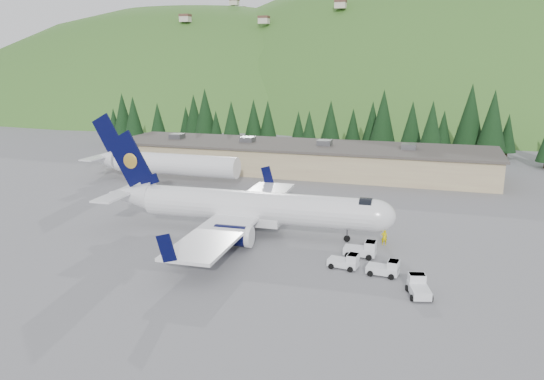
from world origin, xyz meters
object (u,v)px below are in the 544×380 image
(baggage_tug_a, at_px, (346,262))
(baggage_tug_d, at_px, (363,250))
(baggage_tug_c, at_px, (418,287))
(terminal_building, at_px, (298,157))
(baggage_tug_b, at_px, (386,268))
(airliner, at_px, (248,208))
(second_airliner, at_px, (161,163))
(ramp_worker, at_px, (384,237))

(baggage_tug_a, xyz_separation_m, baggage_tug_d, (1.14, 3.72, 0.09))
(baggage_tug_c, xyz_separation_m, terminal_building, (-24.07, 49.85, 1.89))
(baggage_tug_b, height_order, terminal_building, terminal_building)
(airliner, bearing_deg, baggage_tug_b, -28.22)
(baggage_tug_b, xyz_separation_m, baggage_tug_d, (-2.80, 4.42, 0.07))
(second_airliner, relative_size, baggage_tug_c, 8.16)
(airliner, relative_size, baggage_tug_b, 11.36)
(ramp_worker, bearing_deg, terminal_building, -76.75)
(airliner, xyz_separation_m, ramp_worker, (15.88, 0.56, -2.24))
(baggage_tug_a, distance_m, baggage_tug_c, 8.27)
(baggage_tug_a, height_order, baggage_tug_c, baggage_tug_c)
(airliner, bearing_deg, baggage_tug_d, -17.45)
(airliner, relative_size, ramp_worker, 19.46)
(second_airliner, distance_m, baggage_tug_d, 46.08)
(airliner, height_order, baggage_tug_d, airliner)
(baggage_tug_b, relative_size, ramp_worker, 1.71)
(baggage_tug_a, relative_size, baggage_tug_d, 0.93)
(baggage_tug_b, xyz_separation_m, terminal_building, (-20.91, 46.32, 1.91))
(airliner, distance_m, baggage_tug_c, 23.44)
(baggage_tug_a, distance_m, baggage_tug_b, 4.00)
(baggage_tug_a, xyz_separation_m, terminal_building, (-16.97, 45.62, 1.92))
(baggage_tug_d, relative_size, ramp_worker, 1.82)
(baggage_tug_b, bearing_deg, baggage_tug_d, 128.90)
(terminal_building, height_order, baggage_tug_d, terminal_building)
(second_airliner, height_order, terminal_building, second_airliner)
(baggage_tug_b, distance_m, baggage_tug_c, 4.74)
(baggage_tug_b, height_order, baggage_tug_c, baggage_tug_c)
(airliner, xyz_separation_m, baggage_tug_c, (20.11, -11.81, -2.42))
(airliner, height_order, terminal_building, airliner)
(baggage_tug_b, bearing_deg, baggage_tug_a, 176.46)
(airliner, relative_size, baggage_tug_a, 11.47)
(terminal_building, distance_m, ramp_worker, 42.44)
(baggage_tug_a, bearing_deg, baggage_tug_b, -2.35)
(airliner, xyz_separation_m, baggage_tug_a, (13.00, -7.58, -2.45))
(baggage_tug_a, distance_m, baggage_tug_d, 3.89)
(second_airliner, distance_m, terminal_building, 25.55)
(terminal_building, xyz_separation_m, ramp_worker, (19.85, -37.48, -1.71))
(baggage_tug_d, bearing_deg, airliner, 165.88)
(baggage_tug_c, height_order, ramp_worker, ramp_worker)
(second_airliner, bearing_deg, baggage_tug_a, -38.77)
(ramp_worker, bearing_deg, airliner, -12.63)
(baggage_tug_c, bearing_deg, baggage_tug_a, 44.27)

